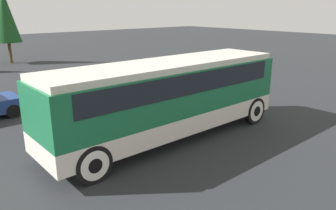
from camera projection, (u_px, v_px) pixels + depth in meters
name	position (u px, v px, depth m)	size (l,w,h in m)	color
ground_plane	(168.00, 138.00, 13.09)	(120.00, 120.00, 0.00)	#26282B
tour_bus	(170.00, 92.00, 12.62)	(10.14, 2.65, 3.08)	silver
parked_car_near	(75.00, 83.00, 19.26)	(4.21, 1.87, 1.48)	silver
parked_car_mid	(124.00, 91.00, 17.61)	(4.26, 1.89, 1.41)	maroon
tree_left	(5.00, 16.00, 29.70)	(2.37, 2.37, 6.77)	brown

